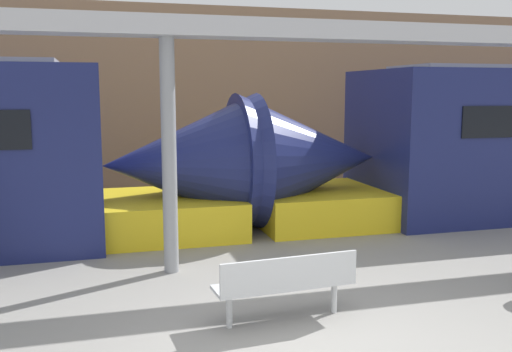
# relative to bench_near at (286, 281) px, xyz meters

# --- Properties ---
(station_wall) EXTENTS (56.00, 0.20, 5.00)m
(station_wall) POSITION_rel_bench_near_xyz_m (-0.08, 9.91, 2.00)
(station_wall) COLOR #937051
(station_wall) RESTS_ON ground_plane
(bench_near) EXTENTS (1.69, 0.57, 0.82)m
(bench_near) POSITION_rel_bench_near_xyz_m (0.00, 0.00, 0.00)
(bench_near) COLOR silver
(bench_near) RESTS_ON ground_plane
(support_column_near) EXTENTS (0.22, 0.22, 3.43)m
(support_column_near) POSITION_rel_bench_near_xyz_m (-1.05, 2.26, 1.22)
(support_column_near) COLOR gray
(support_column_near) RESTS_ON ground_plane
(canopy_beam) EXTENTS (28.00, 0.60, 0.28)m
(canopy_beam) POSITION_rel_bench_near_xyz_m (-1.05, 2.26, 3.07)
(canopy_beam) COLOR #B7B7BC
(canopy_beam) RESTS_ON support_column_near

